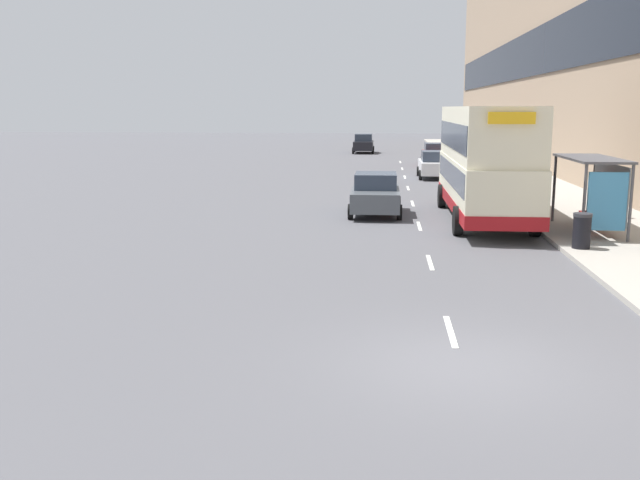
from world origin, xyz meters
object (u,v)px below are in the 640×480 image
Objects in this scene: car_3 at (375,194)px; pedestrian_1 at (610,194)px; car_0 at (435,165)px; litter_bin at (582,231)px; car_2 at (435,154)px; car_1 at (363,144)px; pedestrian_2 at (535,187)px; bus_shelter at (599,181)px; double_decker_bus_near at (485,161)px.

car_3 is 8.91m from pedestrian_1.
litter_bin is at bearing -83.15° from car_0.
car_2 reaches higher than litter_bin.
pedestrian_2 is at bearing 101.63° from car_1.
pedestrian_2 is (2.98, -14.79, 0.26)m from car_0.
double_decker_bus_near is (-3.30, 3.11, 0.41)m from bus_shelter.
car_1 is (-5.73, 41.08, -1.40)m from double_decker_bus_near.
car_1 is at bearing 101.63° from pedestrian_2.
car_0 is 4.15× the size of litter_bin.
car_0 is at bearing 101.26° from bus_shelter.
double_decker_bus_near reaches higher than car_3.
pedestrian_2 is at bearing 100.88° from bus_shelter.
double_decker_bus_near is 4.92m from pedestrian_1.
car_3 is (-4.11, 1.23, -1.45)m from double_decker_bus_near.
double_decker_bus_near reaches higher than car_2.
pedestrian_1 is (4.71, -26.11, 0.21)m from car_2.
bus_shelter is 4.55m from double_decker_bus_near.
car_1 is 1.05× the size of car_3.
litter_bin is at bearing -91.80° from pedestrian_2.
pedestrian_2 reaches higher than litter_bin.
car_3 is at bearing 174.30° from pedestrian_1.
car_0 is 17.27m from pedestrian_1.
litter_bin is (-0.25, -7.93, -0.42)m from pedestrian_2.
pedestrian_2 is (-0.97, 5.06, -0.78)m from bus_shelter.
pedestrian_2 is at bearing 146.44° from pedestrian_1.
car_0 is 22.89m from litter_bin.
car_3 is 2.25× the size of pedestrian_2.
pedestrian_2 reaches higher than car_1.
double_decker_bus_near is 3.26m from pedestrian_2.
bus_shelter is at bearing 149.66° from car_3.
bus_shelter is 3.35m from litter_bin.
car_1 is at bearing 111.54° from car_2.
pedestrian_2 is at bearing 88.20° from litter_bin.
car_1 is at bearing 99.42° from litter_bin.
car_2 is at bearing 100.22° from pedestrian_1.
car_0 is at bearing 96.85° from litter_bin.
double_decker_bus_near reaches higher than pedestrian_2.
bus_shelter is at bearing 66.94° from litter_bin.
car_3 is at bearing 130.64° from litter_bin.
pedestrian_1 reaches higher than litter_bin.
pedestrian_1 reaches higher than car_3.
car_2 is at bearing 89.91° from double_decker_bus_near.
car_1 is (-9.03, 44.19, -0.99)m from bus_shelter.
double_decker_bus_near reaches higher than litter_bin.
bus_shelter is 8.65m from car_3.
litter_bin is at bearing -86.41° from car_2.
car_1 reaches higher than car_0.
bus_shelter is 5.21m from pedestrian_2.
car_1 is at bearing 101.55° from bus_shelter.
car_2 is (5.77, -14.63, -0.05)m from car_1.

